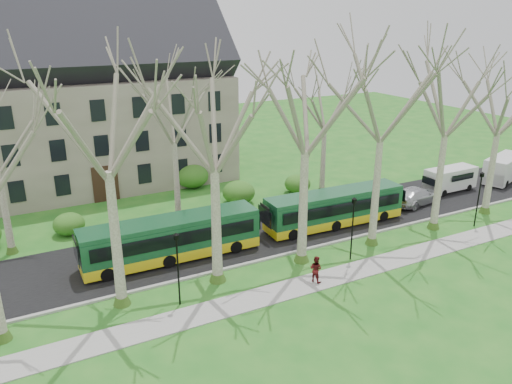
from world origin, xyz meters
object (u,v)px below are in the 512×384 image
pedestrian_b (316,269)px  bus_follow (335,208)px  van_a (450,180)px  van_b (504,169)px  sedan (417,196)px  bus_lead (172,238)px

pedestrian_b → bus_follow: bearing=-69.2°
van_a → van_b: van_b is taller
sedan → van_a: 5.32m
bus_follow → pedestrian_b: size_ratio=6.72×
bus_lead → bus_follow: bearing=-0.5°
bus_follow → sedan: bearing=4.8°
sedan → bus_lead: bearing=81.1°
bus_lead → bus_follow: 12.97m
bus_lead → pedestrian_b: size_ratio=7.04×
sedan → pedestrian_b: (-15.26, -7.08, 0.08)m
pedestrian_b → sedan: bearing=-91.2°
bus_lead → pedestrian_b: bearing=-45.2°
bus_follow → van_b: bus_follow is taller
sedan → pedestrian_b: size_ratio=3.10×
van_b → sedan: bearing=165.7°
van_a → pedestrian_b: bearing=-158.6°
bus_follow → van_b: (21.20, 1.16, -0.15)m
bus_follow → pedestrian_b: (-6.25, -6.67, -0.57)m
bus_lead → van_a: size_ratio=2.32×
van_a → van_b: 7.00m
van_a → pedestrian_b: size_ratio=3.03×
bus_lead → pedestrian_b: 9.71m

